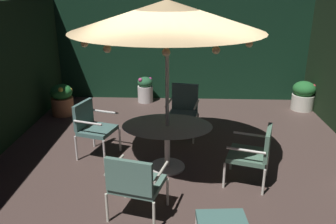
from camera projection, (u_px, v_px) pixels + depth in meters
ground_plane at (179, 164)px, 5.79m from camera, size 6.92×7.77×0.02m
hedge_backdrop_rear at (182, 49)px, 8.84m from camera, size 6.92×0.30×2.56m
patio_dining_table at (167, 135)px, 5.47m from camera, size 1.43×1.08×0.76m
patio_umbrella at (167, 16)px, 4.84m from camera, size 2.80×2.80×2.71m
patio_chair_north at (92, 125)px, 5.91m from camera, size 0.71×0.73×0.96m
patio_chair_northeast at (135, 182)px, 4.27m from camera, size 0.78×0.73×0.91m
patio_chair_east at (255, 151)px, 5.06m from camera, size 0.74×0.75×0.90m
patio_chair_southeast at (183, 108)px, 6.74m from camera, size 0.67×0.67×1.01m
ottoman_footrest at (222, 224)px, 3.76m from camera, size 0.57×0.44×0.42m
potted_plant_right_near at (62, 99)px, 7.88m from camera, size 0.50×0.50×0.72m
potted_plant_left_far at (303, 95)px, 8.21m from camera, size 0.52×0.52×0.70m
potted_plant_back_left at (145, 89)px, 8.77m from camera, size 0.39×0.39×0.66m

